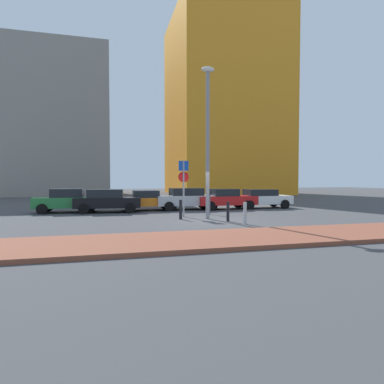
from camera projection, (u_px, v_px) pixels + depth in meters
ground_plane at (210, 220)px, 16.35m from camera, size 120.00×120.00×0.00m
sidewalk_brick at (257, 237)px, 11.16m from camera, size 40.00×3.25×0.14m
parked_car_green at (68, 200)px, 20.25m from camera, size 4.02×1.96×1.52m
parked_car_black at (107, 200)px, 20.34m from camera, size 4.16×2.14×1.48m
parked_car_orange at (149, 200)px, 21.70m from camera, size 3.95×1.97×1.36m
parked_car_silver at (188, 198)px, 22.25m from camera, size 4.47×2.07×1.50m
parked_car_red at (225, 199)px, 22.66m from camera, size 4.30×2.11×1.44m
parked_car_white at (261, 198)px, 23.44m from camera, size 4.39×2.10×1.39m
parking_sign_post at (184, 181)px, 17.88m from camera, size 0.60×0.13×3.17m
parking_meter at (210, 199)px, 19.20m from camera, size 0.18×0.14×1.45m
street_lamp at (208, 131)px, 16.83m from camera, size 0.70×0.36×8.02m
traffic_bollard_near at (228, 212)px, 15.92m from camera, size 0.15×0.15×0.98m
traffic_bollard_mid at (245, 213)px, 14.94m from camera, size 0.16×0.16×1.03m
traffic_bollard_far at (181, 209)px, 16.79m from camera, size 0.16×0.16×1.03m
building_colorful_midrise at (224, 107)px, 48.32m from camera, size 15.45×16.20×26.30m
building_under_construction at (55, 125)px, 44.79m from camera, size 14.92×14.08×19.46m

